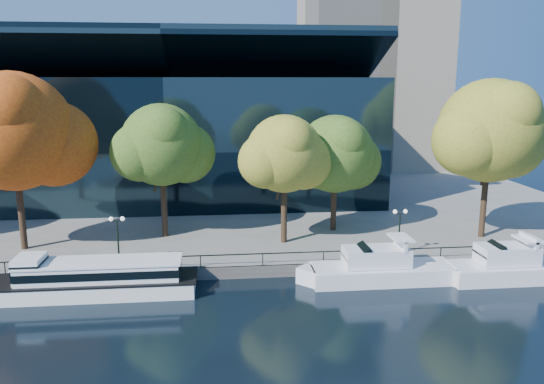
{
  "coord_description": "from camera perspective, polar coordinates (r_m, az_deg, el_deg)",
  "views": [
    {
      "loc": [
        1.53,
        -37.46,
        15.65
      ],
      "look_at": [
        6.25,
        8.0,
        6.03
      ],
      "focal_mm": 35.0,
      "sensor_mm": 36.0,
      "label": 1
    }
  ],
  "objects": [
    {
      "name": "railing",
      "position": [
        42.99,
        -7.71,
        -6.82
      ],
      "size": [
        88.2,
        0.08,
        0.99
      ],
      "color": "black",
      "rests_on": "promenade"
    },
    {
      "name": "tree_1",
      "position": [
        50.28,
        -25.86,
        5.64
      ],
      "size": [
        12.71,
        10.43,
        15.51
      ],
      "color": "black",
      "rests_on": "promenade"
    },
    {
      "name": "promenade",
      "position": [
        75.39,
        -6.96,
        0.21
      ],
      "size": [
        90.0,
        67.08,
        1.0
      ],
      "color": "slate",
      "rests_on": "ground"
    },
    {
      "name": "tour_boat",
      "position": [
        42.05,
        -19.15,
        -8.7
      ],
      "size": [
        16.53,
        3.69,
        3.14
      ],
      "color": "white",
      "rests_on": "ground"
    },
    {
      "name": "convention_building",
      "position": [
        69.84,
        -10.49,
        5.82
      ],
      "size": [
        50.0,
        24.57,
        21.43
      ],
      "color": "black",
      "rests_on": "ground"
    },
    {
      "name": "cruiser_near",
      "position": [
        43.09,
        11.17,
        -8.03
      ],
      "size": [
        12.59,
        3.24,
        3.65
      ],
      "color": "white",
      "rests_on": "ground"
    },
    {
      "name": "lamp_1",
      "position": [
        44.31,
        -16.3,
        -3.87
      ],
      "size": [
        1.26,
        0.36,
        4.03
      ],
      "color": "black",
      "rests_on": "promenade"
    },
    {
      "name": "tree_5",
      "position": [
        53.09,
        22.59,
        5.88
      ],
      "size": [
        11.93,
        9.78,
        14.91
      ],
      "color": "black",
      "rests_on": "promenade"
    },
    {
      "name": "lamp_2",
      "position": [
        46.14,
        13.58,
        -3.1
      ],
      "size": [
        1.26,
        0.36,
        4.03
      ],
      "color": "black",
      "rests_on": "promenade"
    },
    {
      "name": "tree_3",
      "position": [
        47.56,
        1.51,
        3.93
      ],
      "size": [
        8.75,
        7.18,
        11.74
      ],
      "color": "black",
      "rests_on": "promenade"
    },
    {
      "name": "tree_4",
      "position": [
        52.02,
        6.96,
        3.9
      ],
      "size": [
        9.47,
        7.77,
        11.46
      ],
      "color": "black",
      "rests_on": "promenade"
    },
    {
      "name": "ground",
      "position": [
        40.63,
        -7.76,
        -10.88
      ],
      "size": [
        160.0,
        160.0,
        0.0
      ],
      "primitive_type": "plane",
      "color": "black",
      "rests_on": "ground"
    },
    {
      "name": "tree_2",
      "position": [
        50.36,
        -11.62,
        4.8
      ],
      "size": [
        9.58,
        7.85,
        12.65
      ],
      "color": "black",
      "rests_on": "promenade"
    },
    {
      "name": "cruiser_far",
      "position": [
        46.47,
        23.86,
        -7.31
      ],
      "size": [
        11.36,
        3.15,
        3.71
      ],
      "color": "white",
      "rests_on": "ground"
    }
  ]
}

